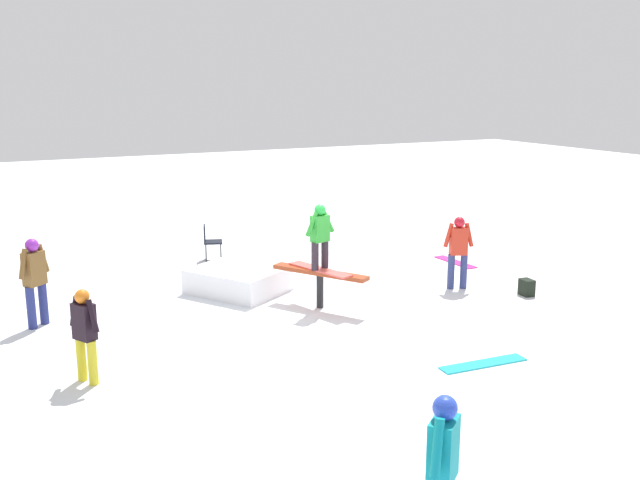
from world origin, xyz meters
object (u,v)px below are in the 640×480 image
rail_feature (320,276)px  bystander_red (458,249)px  bystander_teal (443,467)px  folding_chair (211,244)px  bystander_black (85,331)px  loose_snowboard_cyan (483,364)px  backpack_on_snow (527,287)px  main_rider_on_rail (320,239)px  loose_snowboard_magenta (455,262)px  bystander_brown (35,278)px

rail_feature → bystander_red: 3.21m
bystander_teal → folding_chair: bystander_teal is taller
rail_feature → bystander_black: bearing=-102.4°
bystander_teal → loose_snowboard_cyan: bystander_teal is taller
rail_feature → backpack_on_snow: bearing=42.3°
loose_snowboard_cyan → rail_feature: bearing=-71.0°
bystander_teal → main_rider_on_rail: bearing=-147.1°
rail_feature → loose_snowboard_magenta: bearing=78.3°
bystander_black → loose_snowboard_magenta: bystander_black is taller
loose_snowboard_magenta → main_rider_on_rail: bearing=108.8°
main_rider_on_rail → bystander_brown: bearing=-121.8°
main_rider_on_rail → loose_snowboard_magenta: size_ratio=1.16×
bystander_red → bystander_brown: 8.35m
bystander_red → folding_chair: size_ratio=1.76×
loose_snowboard_magenta → bystander_teal: bearing=140.9°
main_rider_on_rail → bystander_red: (0.16, 3.19, -0.51)m
main_rider_on_rail → bystander_black: bearing=-87.8°
folding_chair → main_rider_on_rail: bearing=-153.0°
rail_feature → loose_snowboard_cyan: (3.71, 0.98, -0.62)m
bystander_black → bystander_teal: size_ratio=0.89×
main_rider_on_rail → bystander_teal: main_rider_on_rail is taller
loose_snowboard_cyan → bystander_teal: bearing=49.7°
rail_feature → main_rider_on_rail: (0.00, 0.00, 0.75)m
folding_chair → backpack_on_snow: size_ratio=2.59×
rail_feature → bystander_black: (1.59, -4.64, 0.17)m
bystander_teal → loose_snowboard_magenta: bearing=-167.0°
main_rider_on_rail → bystander_brown: 5.22m
bystander_brown → loose_snowboard_cyan: 7.90m
loose_snowboard_magenta → folding_chair: bearing=59.9°
bystander_red → loose_snowboard_magenta: bystander_red is taller
main_rider_on_rail → folding_chair: bearing=171.9°
main_rider_on_rail → folding_chair: 4.70m
rail_feature → backpack_on_snow: 4.36m
bystander_black → bystander_teal: bearing=-5.4°
main_rider_on_rail → bystander_red: 3.24m
loose_snowboard_magenta → backpack_on_snow: 2.87m
rail_feature → bystander_red: bearing=55.8°
main_rider_on_rail → folding_chair: size_ratio=1.74×
rail_feature → loose_snowboard_magenta: (-1.62, 4.53, -0.62)m
loose_snowboard_cyan → folding_chair: 8.43m
bystander_black → folding_chair: 7.31m
backpack_on_snow → bystander_teal: bearing=-41.8°
bystander_teal → backpack_on_snow: bearing=-176.7°
main_rider_on_rail → bystander_black: 4.94m
loose_snowboard_magenta → backpack_on_snow: (2.84, -0.37, 0.16)m
rail_feature → folding_chair: bearing=157.3°
loose_snowboard_cyan → loose_snowboard_magenta: (-5.33, 3.54, 0.00)m
bystander_black → loose_snowboard_cyan: bystander_black is taller
main_rider_on_rail → backpack_on_snow: main_rider_on_rail is taller
bystander_black → folding_chair: (-6.13, 3.95, -0.38)m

